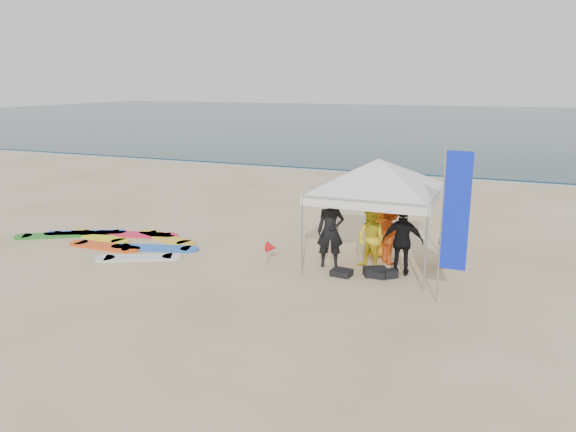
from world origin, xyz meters
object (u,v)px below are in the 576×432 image
(person_black_b, at_px, (403,241))
(person_seated, at_px, (442,252))
(canopy_tent, at_px, (379,159))
(person_yellow, at_px, (371,239))
(person_orange_b, at_px, (380,230))
(feather_flag, at_px, (455,213))
(surfboard_spread, at_px, (117,241))
(marker_pennant, at_px, (272,248))
(person_black_a, at_px, (330,231))
(person_orange_a, at_px, (390,234))

(person_black_b, xyz_separation_m, person_seated, (0.87, 0.97, -0.46))
(person_black_b, distance_m, canopy_tent, 2.20)
(person_yellow, bearing_deg, canopy_tent, 107.55)
(person_black_b, relative_size, person_orange_b, 1.13)
(person_yellow, relative_size, person_black_b, 0.92)
(person_seated, relative_size, feather_flag, 0.24)
(person_seated, xyz_separation_m, surfboard_spread, (-9.51, -1.29, -0.38))
(surfboard_spread, bearing_deg, marker_pennant, -2.86)
(person_seated, bearing_deg, canopy_tent, 93.63)
(person_black_a, relative_size, marker_pennant, 3.03)
(person_orange_b, bearing_deg, person_yellow, 98.56)
(person_orange_a, height_order, person_orange_b, person_orange_a)
(person_yellow, bearing_deg, person_orange_a, 80.53)
(person_yellow, relative_size, person_orange_a, 0.97)
(person_black_a, height_order, person_yellow, person_black_a)
(person_black_a, height_order, person_seated, person_black_a)
(person_seated, xyz_separation_m, feather_flag, (0.47, -2.46, 1.63))
(surfboard_spread, bearing_deg, person_black_b, 2.18)
(person_yellow, relative_size, person_seated, 1.94)
(person_yellow, bearing_deg, person_seated, 46.76)
(surfboard_spread, bearing_deg, person_black_a, 2.31)
(canopy_tent, relative_size, surfboard_spread, 0.75)
(person_yellow, bearing_deg, person_orange_b, 111.92)
(surfboard_spread, bearing_deg, person_yellow, 3.46)
(canopy_tent, height_order, feather_flag, feather_flag)
(person_yellow, height_order, marker_pennant, person_yellow)
(person_seated, bearing_deg, person_orange_b, 70.97)
(person_black_b, xyz_separation_m, marker_pennant, (-3.34, -0.59, -0.38))
(feather_flag, bearing_deg, person_seated, 100.90)
(person_orange_b, bearing_deg, person_black_b, 132.29)
(feather_flag, relative_size, marker_pennant, 5.45)
(person_orange_b, bearing_deg, person_seated, 178.31)
(person_seated, distance_m, feather_flag, 2.99)
(marker_pennant, bearing_deg, person_seated, 20.35)
(person_orange_a, relative_size, feather_flag, 0.47)
(person_black_b, distance_m, surfboard_spread, 8.69)
(surfboard_spread, bearing_deg, person_orange_b, 11.49)
(person_black_b, bearing_deg, surfboard_spread, -3.35)
(person_black_a, bearing_deg, person_orange_b, 31.38)
(person_orange_a, distance_m, canopy_tent, 2.05)
(marker_pennant, bearing_deg, surfboard_spread, 177.14)
(person_yellow, bearing_deg, surfboard_spread, -155.47)
(canopy_tent, bearing_deg, person_orange_a, 30.01)
(person_black_b, bearing_deg, person_seated, -137.41)
(feather_flag, bearing_deg, marker_pennant, 169.09)
(person_black_b, distance_m, person_orange_b, 1.52)
(person_yellow, relative_size, marker_pennant, 2.52)
(person_black_a, bearing_deg, person_seated, -0.19)
(person_orange_a, relative_size, person_black_b, 0.94)
(person_orange_a, bearing_deg, surfboard_spread, 47.23)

